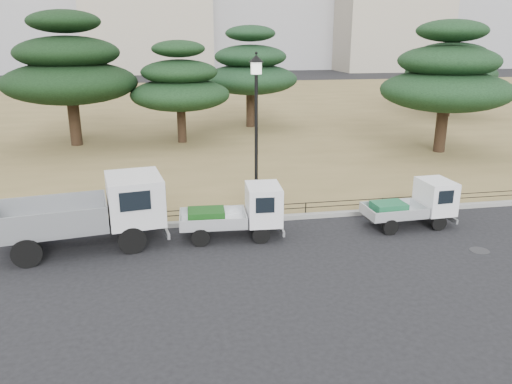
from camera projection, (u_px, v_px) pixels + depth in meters
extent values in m
plane|color=black|center=(268.00, 251.00, 15.54)|extent=(220.00, 220.00, 0.00)
cube|color=olive|center=(198.00, 110.00, 44.24)|extent=(120.00, 56.00, 0.15)
cube|color=gray|center=(253.00, 219.00, 17.95)|extent=(120.00, 0.25, 0.16)
cylinder|color=black|center=(132.00, 240.00, 15.22)|extent=(0.88, 0.30, 0.86)
cylinder|color=black|center=(127.00, 220.00, 16.92)|extent=(0.88, 0.30, 0.86)
cylinder|color=black|center=(27.00, 253.00, 14.30)|extent=(0.88, 0.30, 0.86)
cylinder|color=black|center=(32.00, 230.00, 16.00)|extent=(0.88, 0.30, 0.86)
cube|color=#2D2D30|center=(81.00, 228.00, 15.55)|extent=(4.89, 1.73, 0.15)
cube|color=gray|center=(50.00, 217.00, 15.14)|extent=(3.58, 2.36, 0.84)
cube|color=silver|center=(135.00, 198.00, 15.84)|extent=(1.96, 2.27, 1.47)
cylinder|color=black|center=(261.00, 235.00, 16.01)|extent=(0.59, 0.19, 0.58)
cylinder|color=black|center=(256.00, 221.00, 17.22)|extent=(0.59, 0.19, 0.58)
cylinder|color=black|center=(200.00, 238.00, 15.78)|extent=(0.59, 0.19, 0.58)
cylinder|color=black|center=(200.00, 223.00, 16.98)|extent=(0.59, 0.19, 0.58)
cube|color=#2D2D30|center=(230.00, 225.00, 16.46)|extent=(3.17, 0.89, 0.14)
cube|color=silver|center=(213.00, 218.00, 16.31)|extent=(2.23, 1.44, 0.39)
cube|color=white|center=(264.00, 204.00, 16.38)|extent=(1.16, 1.49, 1.25)
cube|color=#154915|center=(206.00, 216.00, 16.26)|extent=(1.23, 0.92, 0.43)
cylinder|color=black|center=(439.00, 223.00, 17.09)|extent=(0.55, 0.17, 0.54)
cylinder|color=black|center=(420.00, 212.00, 18.18)|extent=(0.55, 0.17, 0.54)
cylinder|color=black|center=(390.00, 227.00, 16.70)|extent=(0.55, 0.17, 0.54)
cylinder|color=black|center=(375.00, 215.00, 17.79)|extent=(0.55, 0.17, 0.54)
cube|color=#2D2D30|center=(407.00, 216.00, 17.41)|extent=(2.95, 0.81, 0.13)
cube|color=silver|center=(394.00, 210.00, 17.22)|extent=(2.06, 1.32, 0.36)
cube|color=white|center=(435.00, 196.00, 17.44)|extent=(1.08, 1.38, 1.15)
cube|color=#1C653E|center=(389.00, 208.00, 17.15)|extent=(1.14, 0.85, 0.40)
cylinder|color=black|center=(256.00, 212.00, 18.22)|extent=(0.43, 0.43, 0.16)
cylinder|color=black|center=(256.00, 145.00, 17.47)|extent=(0.12, 0.12, 4.86)
cylinder|color=white|center=(256.00, 68.00, 16.68)|extent=(0.39, 0.39, 0.39)
cone|color=black|center=(256.00, 58.00, 16.59)|extent=(0.51, 0.51, 0.24)
cylinder|color=black|center=(252.00, 211.00, 18.01)|extent=(38.00, 0.03, 0.03)
cylinder|color=black|center=(252.00, 206.00, 17.96)|extent=(38.00, 0.03, 0.03)
cylinder|color=black|center=(252.00, 211.00, 18.01)|extent=(0.04, 0.04, 0.40)
cube|color=#162AAF|center=(33.00, 217.00, 16.89)|extent=(1.89, 1.65, 0.74)
cube|color=#162AAF|center=(39.00, 204.00, 16.64)|extent=(0.91, 0.85, 0.32)
cylinder|color=#2D2D30|center=(479.00, 251.00, 15.52)|extent=(0.60, 0.60, 0.01)
cylinder|color=black|center=(75.00, 120.00, 29.46)|extent=(0.67, 0.67, 2.99)
ellipsoid|color=black|center=(70.00, 83.00, 28.82)|extent=(7.67, 7.67, 2.45)
ellipsoid|color=black|center=(67.00, 53.00, 28.31)|extent=(5.86, 5.86, 1.87)
ellipsoid|color=black|center=(64.00, 21.00, 27.81)|extent=(4.04, 4.04, 1.29)
cylinder|color=black|center=(182.00, 123.00, 30.34)|extent=(0.53, 0.53, 2.36)
ellipsoid|color=black|center=(180.00, 95.00, 29.83)|extent=(5.94, 5.94, 1.90)
ellipsoid|color=black|center=(179.00, 72.00, 29.43)|extent=(4.53, 4.53, 1.45)
ellipsoid|color=black|center=(178.00, 49.00, 29.04)|extent=(3.13, 3.13, 1.00)
cylinder|color=black|center=(251.00, 107.00, 35.56)|extent=(0.61, 0.61, 2.73)
ellipsoid|color=#16321B|center=(250.00, 79.00, 34.97)|extent=(6.57, 6.57, 2.10)
ellipsoid|color=#16321B|center=(250.00, 57.00, 34.51)|extent=(5.02, 5.02, 1.61)
ellipsoid|color=#16321B|center=(250.00, 33.00, 34.05)|extent=(3.46, 3.46, 1.11)
cylinder|color=black|center=(441.00, 127.00, 27.78)|extent=(0.62, 0.62, 2.77)
ellipsoid|color=#163219|center=(445.00, 91.00, 27.18)|extent=(7.03, 7.03, 2.25)
ellipsoid|color=#163219|center=(449.00, 61.00, 26.71)|extent=(5.37, 5.37, 1.72)
ellipsoid|color=#163219|center=(452.00, 31.00, 26.24)|extent=(3.71, 3.71, 1.19)
cylinder|color=black|center=(447.00, 99.00, 40.23)|extent=(0.62, 0.62, 2.76)
ellipsoid|color=black|center=(450.00, 74.00, 39.63)|extent=(7.06, 7.06, 2.26)
ellipsoid|color=black|center=(453.00, 53.00, 39.16)|extent=(5.39, 5.39, 1.72)
ellipsoid|color=black|center=(455.00, 33.00, 38.70)|extent=(3.72, 3.72, 1.19)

